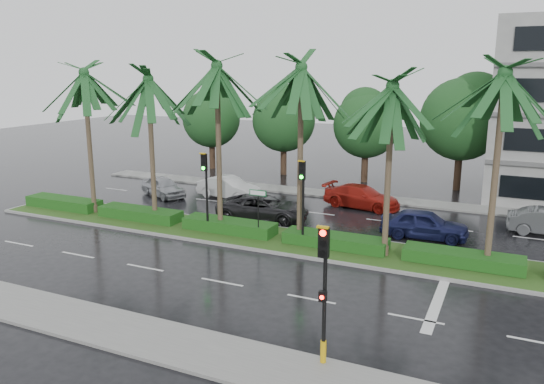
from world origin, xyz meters
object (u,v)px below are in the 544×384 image
at_px(car_white, 229,188).
at_px(car_red, 362,197).
at_px(car_silver, 163,187).
at_px(signal_near, 324,289).
at_px(street_sign, 258,202).
at_px(car_darkgrey, 263,208).
at_px(signal_median_left, 205,181).
at_px(car_blue, 424,224).

xyz_separation_m(car_white, car_red, (9.00, 1.40, -0.03)).
relative_size(car_silver, car_white, 0.89).
distance_m(signal_near, street_sign, 12.11).
xyz_separation_m(signal_near, car_darkgrey, (-8.50, 13.54, -1.75)).
bearing_deg(signal_median_left, street_sign, 3.47).
bearing_deg(car_blue, signal_near, 174.50).
bearing_deg(signal_near, car_red, 101.98).
bearing_deg(car_red, car_blue, -126.21).
relative_size(car_silver, car_darkgrey, 0.76).
bearing_deg(signal_near, car_darkgrey, 122.11).
distance_m(street_sign, car_red, 9.57).
distance_m(car_silver, car_darkgrey, 9.35).
distance_m(car_red, car_blue, 6.70).
bearing_deg(street_sign, car_red, 71.53).
height_order(car_silver, car_darkgrey, car_darkgrey).
bearing_deg(car_white, car_red, -72.82).
relative_size(signal_median_left, car_silver, 1.06).
distance_m(signal_median_left, car_silver, 10.12).
relative_size(car_white, car_red, 0.92).
bearing_deg(car_darkgrey, signal_near, -155.61).
distance_m(signal_median_left, car_white, 8.62).
xyz_separation_m(signal_near, car_red, (-4.00, 18.85, -1.78)).
height_order(car_silver, car_red, car_red).
xyz_separation_m(signal_near, car_white, (-13.00, 17.45, -1.75)).
relative_size(signal_near, car_red, 0.87).
xyz_separation_m(street_sign, car_silver, (-10.50, 6.21, -1.43)).
height_order(signal_near, street_sign, signal_near).
relative_size(car_silver, car_blue, 0.91).
xyz_separation_m(car_silver, car_white, (4.50, 1.37, 0.06)).
bearing_deg(car_darkgrey, car_red, -48.01).
distance_m(signal_near, car_darkgrey, 16.09).
height_order(signal_near, car_red, signal_near).
distance_m(signal_median_left, car_blue, 11.78).
distance_m(street_sign, car_silver, 12.28).
bearing_deg(car_silver, car_red, -53.45).
bearing_deg(car_white, street_sign, -133.31).
xyz_separation_m(signal_median_left, car_blue, (10.70, 4.39, -2.23)).
relative_size(car_red, car_blue, 1.11).
height_order(street_sign, car_darkgrey, street_sign).
bearing_deg(street_sign, signal_near, -54.66).
relative_size(signal_median_left, car_darkgrey, 0.81).
distance_m(street_sign, car_darkgrey, 4.20).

